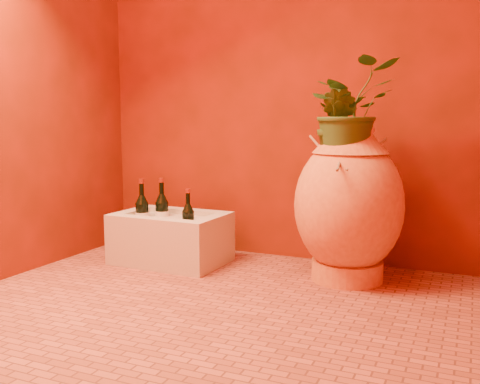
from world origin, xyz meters
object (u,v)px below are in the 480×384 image
at_px(wine_bottle_a, 142,215).
at_px(wine_bottle_c, 188,222).
at_px(amphora, 349,205).
at_px(stone_basin, 171,239).
at_px(wine_bottle_b, 162,214).
at_px(wall_tap, 333,147).

distance_m(wine_bottle_a, wine_bottle_c, 0.33).
bearing_deg(amphora, wine_bottle_a, -174.72).
height_order(wine_bottle_a, wine_bottle_c, wine_bottle_a).
xyz_separation_m(amphora, wine_bottle_a, (-1.22, -0.11, -0.12)).
bearing_deg(amphora, wine_bottle_c, -171.22).
height_order(stone_basin, wine_bottle_a, wine_bottle_a).
relative_size(amphora, stone_basin, 1.25).
xyz_separation_m(amphora, wine_bottle_b, (-1.14, -0.03, -0.12)).
height_order(wine_bottle_a, wall_tap, wall_tap).
distance_m(wine_bottle_b, wall_tap, 1.10).
distance_m(amphora, stone_basin, 1.09).
bearing_deg(wall_tap, wine_bottle_a, -160.21).
bearing_deg(wall_tap, wine_bottle_c, -150.95).
bearing_deg(wine_bottle_c, wine_bottle_b, 155.93).
xyz_separation_m(amphora, wall_tap, (-0.16, 0.27, 0.29)).
bearing_deg(wall_tap, amphora, -59.74).
bearing_deg(stone_basin, amphora, 3.76).
bearing_deg(amphora, stone_basin, -176.24).
distance_m(amphora, wine_bottle_c, 0.91).
relative_size(wine_bottle_a, wall_tap, 2.14).
bearing_deg(amphora, wine_bottle_b, -178.54).
xyz_separation_m(stone_basin, wine_bottle_c, (0.16, -0.07, 0.13)).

